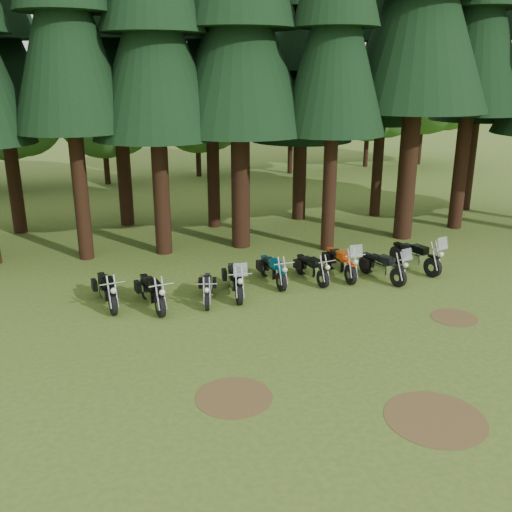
{
  "coord_description": "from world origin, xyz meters",
  "views": [
    {
      "loc": [
        -5.6,
        -13.18,
        7.2
      ],
      "look_at": [
        -0.51,
        5.0,
        1.0
      ],
      "focal_mm": 40.0,
      "sensor_mm": 36.0,
      "label": 1
    }
  ],
  "objects_px": {
    "motorcycle_0": "(107,291)",
    "motorcycle_8": "(415,257)",
    "motorcycle_6": "(341,263)",
    "motorcycle_1": "(152,293)",
    "motorcycle_3": "(235,281)",
    "motorcycle_2": "(207,289)",
    "motorcycle_5": "(312,269)",
    "motorcycle_7": "(382,267)",
    "motorcycle_4": "(273,271)"
  },
  "relations": [
    {
      "from": "motorcycle_3",
      "to": "motorcycle_6",
      "type": "xyz_separation_m",
      "value": [
        4.11,
        0.72,
        0.01
      ]
    },
    {
      "from": "motorcycle_7",
      "to": "motorcycle_8",
      "type": "relative_size",
      "value": 0.93
    },
    {
      "from": "motorcycle_0",
      "to": "motorcycle_4",
      "type": "distance_m",
      "value": 5.69
    },
    {
      "from": "motorcycle_3",
      "to": "motorcycle_8",
      "type": "distance_m",
      "value": 7.1
    },
    {
      "from": "motorcycle_4",
      "to": "motorcycle_1",
      "type": "bearing_deg",
      "value": -171.67
    },
    {
      "from": "motorcycle_1",
      "to": "motorcycle_7",
      "type": "bearing_deg",
      "value": -9.02
    },
    {
      "from": "motorcycle_7",
      "to": "motorcycle_8",
      "type": "xyz_separation_m",
      "value": [
        1.67,
        0.61,
        0.04
      ]
    },
    {
      "from": "motorcycle_2",
      "to": "motorcycle_5",
      "type": "distance_m",
      "value": 4.04
    },
    {
      "from": "motorcycle_3",
      "to": "motorcycle_8",
      "type": "bearing_deg",
      "value": 9.82
    },
    {
      "from": "motorcycle_2",
      "to": "motorcycle_7",
      "type": "distance_m",
      "value": 6.41
    },
    {
      "from": "motorcycle_3",
      "to": "motorcycle_5",
      "type": "bearing_deg",
      "value": 16.54
    },
    {
      "from": "motorcycle_5",
      "to": "motorcycle_8",
      "type": "height_order",
      "value": "motorcycle_8"
    },
    {
      "from": "motorcycle_3",
      "to": "motorcycle_8",
      "type": "relative_size",
      "value": 0.96
    },
    {
      "from": "motorcycle_3",
      "to": "motorcycle_8",
      "type": "height_order",
      "value": "motorcycle_8"
    },
    {
      "from": "motorcycle_5",
      "to": "motorcycle_8",
      "type": "xyz_separation_m",
      "value": [
        4.13,
        -0.01,
        0.08
      ]
    },
    {
      "from": "motorcycle_3",
      "to": "motorcycle_4",
      "type": "bearing_deg",
      "value": 30.49
    },
    {
      "from": "motorcycle_0",
      "to": "motorcycle_7",
      "type": "distance_m",
      "value": 9.54
    },
    {
      "from": "motorcycle_2",
      "to": "motorcycle_8",
      "type": "bearing_deg",
      "value": 17.82
    },
    {
      "from": "motorcycle_2",
      "to": "motorcycle_6",
      "type": "height_order",
      "value": "motorcycle_6"
    },
    {
      "from": "motorcycle_8",
      "to": "motorcycle_1",
      "type": "bearing_deg",
      "value": 168.4
    },
    {
      "from": "motorcycle_0",
      "to": "motorcycle_3",
      "type": "distance_m",
      "value": 4.14
    },
    {
      "from": "motorcycle_1",
      "to": "motorcycle_8",
      "type": "relative_size",
      "value": 0.94
    },
    {
      "from": "motorcycle_4",
      "to": "motorcycle_7",
      "type": "xyz_separation_m",
      "value": [
        3.87,
        -0.74,
        0.03
      ]
    },
    {
      "from": "motorcycle_4",
      "to": "motorcycle_3",
      "type": "bearing_deg",
      "value": -159.37
    },
    {
      "from": "motorcycle_0",
      "to": "motorcycle_8",
      "type": "distance_m",
      "value": 11.21
    },
    {
      "from": "motorcycle_0",
      "to": "motorcycle_5",
      "type": "height_order",
      "value": "motorcycle_0"
    },
    {
      "from": "motorcycle_3",
      "to": "motorcycle_7",
      "type": "distance_m",
      "value": 5.4
    },
    {
      "from": "motorcycle_5",
      "to": "motorcycle_6",
      "type": "distance_m",
      "value": 1.18
    },
    {
      "from": "motorcycle_2",
      "to": "motorcycle_3",
      "type": "relative_size",
      "value": 0.83
    },
    {
      "from": "motorcycle_8",
      "to": "motorcycle_5",
      "type": "bearing_deg",
      "value": 163.26
    },
    {
      "from": "motorcycle_7",
      "to": "motorcycle_3",
      "type": "bearing_deg",
      "value": 163.12
    },
    {
      "from": "motorcycle_1",
      "to": "motorcycle_3",
      "type": "distance_m",
      "value": 2.79
    },
    {
      "from": "motorcycle_8",
      "to": "motorcycle_7",
      "type": "bearing_deg",
      "value": -176.62
    },
    {
      "from": "motorcycle_0",
      "to": "motorcycle_7",
      "type": "xyz_separation_m",
      "value": [
        9.54,
        -0.28,
        0.0
      ]
    },
    {
      "from": "motorcycle_2",
      "to": "motorcycle_3",
      "type": "height_order",
      "value": "motorcycle_3"
    },
    {
      "from": "motorcycle_0",
      "to": "motorcycle_4",
      "type": "relative_size",
      "value": 1.04
    },
    {
      "from": "motorcycle_0",
      "to": "motorcycle_4",
      "type": "height_order",
      "value": "motorcycle_0"
    },
    {
      "from": "motorcycle_4",
      "to": "motorcycle_6",
      "type": "distance_m",
      "value": 2.58
    },
    {
      "from": "motorcycle_0",
      "to": "motorcycle_6",
      "type": "xyz_separation_m",
      "value": [
        8.25,
        0.46,
        0.03
      ]
    },
    {
      "from": "motorcycle_2",
      "to": "motorcycle_8",
      "type": "height_order",
      "value": "motorcycle_8"
    },
    {
      "from": "motorcycle_1",
      "to": "motorcycle_5",
      "type": "height_order",
      "value": "motorcycle_1"
    },
    {
      "from": "motorcycle_1",
      "to": "motorcycle_3",
      "type": "height_order",
      "value": "motorcycle_3"
    },
    {
      "from": "motorcycle_0",
      "to": "motorcycle_3",
      "type": "height_order",
      "value": "motorcycle_3"
    },
    {
      "from": "motorcycle_1",
      "to": "motorcycle_2",
      "type": "bearing_deg",
      "value": -10.97
    },
    {
      "from": "motorcycle_0",
      "to": "motorcycle_8",
      "type": "height_order",
      "value": "motorcycle_8"
    },
    {
      "from": "motorcycle_2",
      "to": "motorcycle_5",
      "type": "bearing_deg",
      "value": 24.22
    },
    {
      "from": "motorcycle_0",
      "to": "motorcycle_5",
      "type": "bearing_deg",
      "value": -7.11
    },
    {
      "from": "motorcycle_0",
      "to": "motorcycle_4",
      "type": "xyz_separation_m",
      "value": [
        5.67,
        0.46,
        -0.02
      ]
    },
    {
      "from": "motorcycle_6",
      "to": "motorcycle_8",
      "type": "relative_size",
      "value": 0.98
    },
    {
      "from": "motorcycle_0",
      "to": "motorcycle_8",
      "type": "relative_size",
      "value": 0.94
    }
  ]
}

